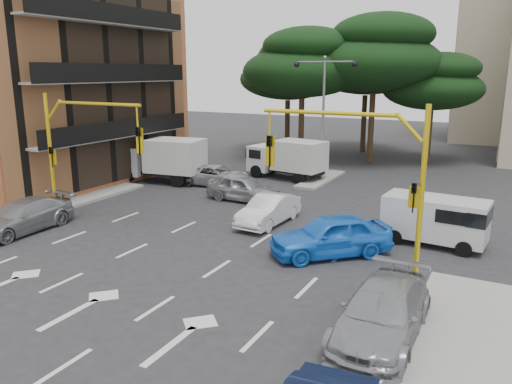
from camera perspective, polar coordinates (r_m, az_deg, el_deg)
ground at (r=19.45m, az=-9.51°, el=-7.61°), size 120.00×120.00×0.00m
median_strip at (r=33.03m, az=7.45°, el=1.46°), size 1.40×6.00×0.15m
apartment_orange at (r=36.68m, az=-25.31°, el=12.18°), size 15.19×16.15×13.70m
pine_left_near at (r=39.29m, az=5.40°, el=14.50°), size 9.15×9.15×10.23m
pine_center at (r=39.60m, az=13.52°, el=15.20°), size 9.98×9.98×11.16m
pine_left_far at (r=44.15m, az=3.73°, el=13.54°), size 8.32×8.32×9.30m
pine_right at (r=40.73m, az=19.65°, el=11.81°), size 7.49×7.49×8.37m
pine_back at (r=44.93m, az=12.59°, el=14.13°), size 9.15×9.15×10.23m
signal_mast_right at (r=17.16m, az=12.68°, el=2.89°), size 5.79×0.37×6.00m
signal_mast_left at (r=24.45m, az=-19.87°, el=5.56°), size 5.79×0.37×6.00m
street_lamp_center at (r=32.34m, az=7.75°, el=10.77°), size 4.16×0.36×7.77m
car_white_hatch at (r=23.31m, az=1.46°, el=-2.06°), size 1.63×4.17×1.35m
car_blue_compact at (r=19.56m, az=8.53°, el=-4.93°), size 4.77×4.62×1.61m
car_silver_wagon at (r=24.53m, az=-25.16°, el=-2.52°), size 2.11×4.89×1.40m
car_silver_cross_a at (r=31.25m, az=-4.55°, el=1.86°), size 4.62×2.39×1.25m
car_silver_cross_b at (r=27.45m, az=-1.43°, el=0.45°), size 4.28×1.85×1.44m
car_silver_parked at (r=14.09m, az=14.22°, el=-13.22°), size 2.05×4.98×1.44m
van_white at (r=21.78m, az=19.75°, el=-3.10°), size 4.17×2.14×2.02m
box_truck_a at (r=32.69m, az=-10.77°, el=3.58°), size 6.00×3.21×2.81m
box_truck_b at (r=33.18m, az=3.55°, el=3.76°), size 5.54×2.93×2.60m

